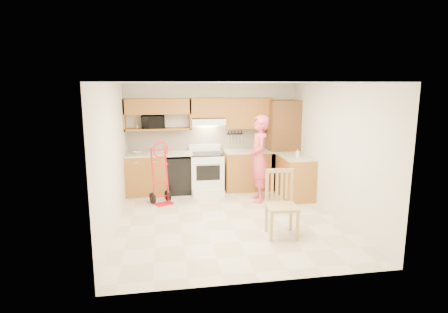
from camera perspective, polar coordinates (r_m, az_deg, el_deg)
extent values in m
cube|color=beige|center=(7.03, 0.68, -9.69)|extent=(4.00, 4.50, 0.02)
cube|color=white|center=(6.58, 0.73, 11.31)|extent=(4.00, 4.50, 0.02)
cube|color=silver|center=(8.90, -1.87, 3.09)|extent=(4.00, 0.02, 2.50)
cube|color=silver|center=(4.54, 5.76, -4.73)|extent=(4.00, 0.02, 2.50)
cube|color=silver|center=(6.64, -16.62, -0.09)|extent=(0.02, 4.50, 2.50)
cube|color=silver|center=(7.31, 16.40, 0.91)|extent=(0.02, 4.50, 2.50)
cube|color=beige|center=(8.88, -1.84, 2.75)|extent=(3.92, 0.03, 0.55)
cube|color=#A66B24|center=(8.67, -11.77, -2.73)|extent=(0.90, 0.60, 0.90)
cube|color=black|center=(8.68, -6.81, -2.73)|extent=(0.60, 0.60, 0.85)
cube|color=#A66B24|center=(8.89, 3.74, -2.18)|extent=(1.14, 0.60, 0.90)
cube|color=beige|center=(8.57, -9.89, 0.39)|extent=(1.50, 0.63, 0.04)
cube|color=beige|center=(8.80, 3.78, 0.80)|extent=(1.14, 0.63, 0.04)
cube|color=#A66B24|center=(8.39, 10.80, -3.15)|extent=(0.60, 1.00, 0.90)
cube|color=beige|center=(8.29, 10.91, 0.00)|extent=(0.63, 1.00, 0.04)
cube|color=brown|center=(9.00, 8.89, 1.76)|extent=(0.70, 0.60, 2.10)
cube|color=#A66B24|center=(8.57, -10.12, 7.53)|extent=(1.50, 0.33, 0.34)
cube|color=#A66B24|center=(8.62, -10.01, 4.15)|extent=(1.50, 0.33, 0.04)
cube|color=#A66B24|center=(8.64, -2.54, 7.45)|extent=(0.76, 0.33, 0.44)
cube|color=#A66B24|center=(8.81, 3.65, 6.60)|extent=(1.14, 0.33, 0.70)
cube|color=white|center=(8.60, -2.47, 5.36)|extent=(0.76, 0.46, 0.14)
imported|color=black|center=(8.60, -10.76, 5.21)|extent=(0.53, 0.36, 0.29)
imported|color=#D44251|center=(7.93, 5.32, -0.35)|extent=(0.51, 0.71, 1.84)
imported|color=white|center=(8.19, 11.16, 0.59)|extent=(0.10, 0.10, 0.17)
imported|color=white|center=(8.58, -13.10, 0.57)|extent=(0.25, 0.25, 0.05)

